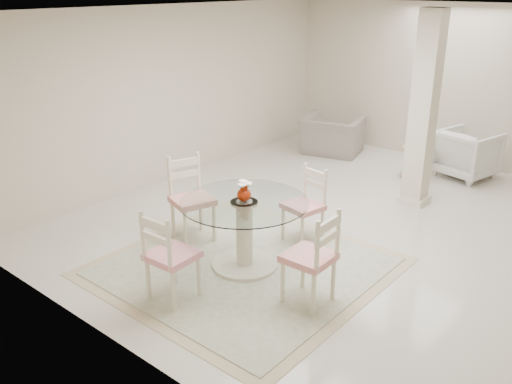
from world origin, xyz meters
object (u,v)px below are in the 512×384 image
Objects in this scene: red_vase at (244,191)px; side_table at (416,164)px; dining_chair_north at (307,199)px; dining_chair_south at (167,250)px; dining_chair_east at (315,252)px; column at (424,111)px; recliner_taupe at (332,135)px; armchair_white at (467,154)px; dining_table at (244,234)px; dining_chair_west at (190,192)px.

red_vase reaches higher than side_table.
dining_chair_north is 2.01× the size of side_table.
dining_chair_south is at bearing -86.36° from dining_chair_north.
column is at bearing -174.04° from dining_chair_east.
armchair_white is (2.38, 0.31, 0.04)m from recliner_taupe.
recliner_taupe is at bearing 110.41° from dining_table.
column reaches higher than dining_chair_north.
dining_chair_south is at bearing -96.63° from dining_table.
dining_chair_south reaches higher than red_vase.
dining_chair_east is 1.44m from dining_chair_south.
recliner_taupe is (-1.74, 3.31, -0.20)m from dining_chair_north.
column reaches higher than dining_table.
dining_chair_east is (1.01, -0.12, -0.34)m from red_vase.
column reaches higher than dining_chair_west.
dining_table is 1.03m from dining_chair_north.
column is 3.24m from dining_table.
side_table is at bearing 113.95° from column.
dining_chair_north is 0.95× the size of dining_chair_south.
dining_chair_south is 1.28× the size of armchair_white.
dining_chair_east is (1.01, -0.12, 0.17)m from dining_table.
dining_table is 1.63× the size of armchair_white.
dining_chair_east is at bearing -78.31° from dining_chair_west.
dining_chair_west reaches higher than dining_chair_south.
dining_chair_south is at bearing -123.15° from dining_chair_west.
side_table is at bearing 2.16° from dining_chair_west.
red_vase is 4.65m from recliner_taupe.
column is 4.19m from dining_chair_south.
dining_chair_south is (-1.13, -0.89, -0.01)m from dining_chair_east.
dining_chair_west is (-1.64, -2.89, -0.74)m from column.
column is 2.33× the size of dining_chair_west.
dining_chair_south is at bearing -93.33° from side_table.
recliner_taupe is (-1.49, 5.33, -0.23)m from dining_chair_south.
dining_chair_west reaches higher than red_vase.
armchair_white is 1.66× the size of side_table.
red_vase is 0.46× the size of side_table.
column reaches higher than side_table.
dining_table is 4.61m from recliner_taupe.
red_vase is 0.22× the size of recliner_taupe.
side_table is at bearing -95.78° from dining_chair_south.
dining_chair_south is at bearing -52.79° from dining_chair_east.
dining_chair_west is at bearing 171.83° from dining_table.
dining_chair_west reaches higher than armchair_white.
dining_chair_north is at bearing 102.87° from recliner_taupe.
dining_chair_east reaches higher than dining_table.
dining_table is at bearing 95.56° from recliner_taupe.
dining_chair_north is at bearing -90.82° from side_table.
dining_chair_west is 2.26× the size of side_table.
armchair_white reaches higher than recliner_taupe.
armchair_white is at bearing -2.56° from dining_chair_west.
dining_chair_north is (0.13, 1.01, 0.14)m from dining_table.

